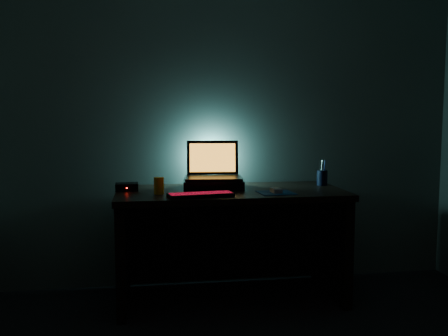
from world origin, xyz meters
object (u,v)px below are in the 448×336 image
Objects in this scene: mouse at (276,190)px; keyboard at (201,195)px; laptop at (213,170)px; juice_glass at (159,186)px; router at (127,187)px; pen_cup at (322,178)px.

keyboard is at bearing -176.52° from mouse.
mouse is at bearing -0.27° from keyboard.
laptop is at bearing 63.52° from keyboard.
juice_glass is 0.72× the size of router.
juice_glass is at bearing -141.34° from laptop.
router is (-1.36, -0.04, -0.03)m from pen_cup.
laptop is at bearing 4.91° from router.
juice_glass is at bearing -169.12° from pen_cup.
pen_cup is (0.41, 0.30, 0.04)m from mouse.
mouse is (0.49, 0.07, 0.01)m from keyboard.
laptop reaches higher than mouse.
juice_glass reaches higher than router.
laptop is 0.78m from pen_cup.
keyboard is at bearing -30.73° from juice_glass.
mouse reaches higher than keyboard.
pen_cup is 0.98× the size of juice_glass.
juice_glass is (-0.25, 0.15, 0.04)m from keyboard.
pen_cup is (0.91, 0.37, 0.04)m from keyboard.
juice_glass is (-0.74, 0.08, 0.04)m from mouse.
router is (-0.45, 0.33, 0.01)m from keyboard.
juice_glass is (-0.38, -0.25, -0.07)m from laptop.
keyboard is 3.83× the size of juice_glass.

